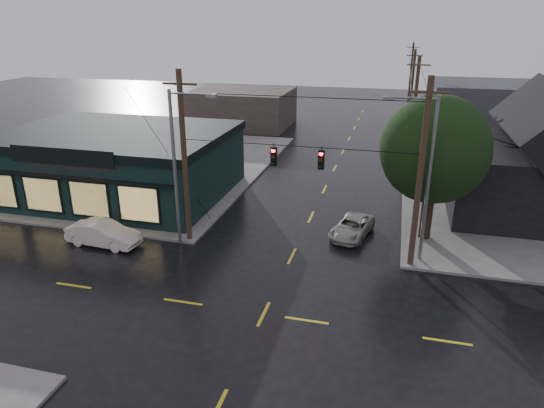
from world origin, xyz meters
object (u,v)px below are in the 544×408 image
(corner_tree, at_px, (435,150))
(utility_pole_ne, at_px, (410,266))
(utility_pole_nw, at_px, (190,240))
(suv_silver, at_px, (352,227))
(sedan_cream, at_px, (103,234))

(corner_tree, height_order, utility_pole_ne, corner_tree)
(utility_pole_nw, xyz_separation_m, utility_pole_ne, (13.00, 0.00, 0.00))
(corner_tree, relative_size, suv_silver, 2.07)
(utility_pole_ne, bearing_deg, sedan_cream, -173.90)
(utility_pole_nw, relative_size, suv_silver, 2.43)
(utility_pole_nw, distance_m, utility_pole_ne, 13.00)
(suv_silver, bearing_deg, utility_pole_ne, -29.79)
(suv_silver, bearing_deg, sedan_cream, -148.17)
(corner_tree, relative_size, sedan_cream, 1.94)
(utility_pole_nw, height_order, suv_silver, utility_pole_nw)
(utility_pole_nw, bearing_deg, suv_silver, 18.33)
(sedan_cream, xyz_separation_m, suv_silver, (14.18, 5.04, -0.15))
(suv_silver, bearing_deg, corner_tree, 20.60)
(utility_pole_nw, relative_size, utility_pole_ne, 1.00)
(sedan_cream, bearing_deg, corner_tree, -69.17)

